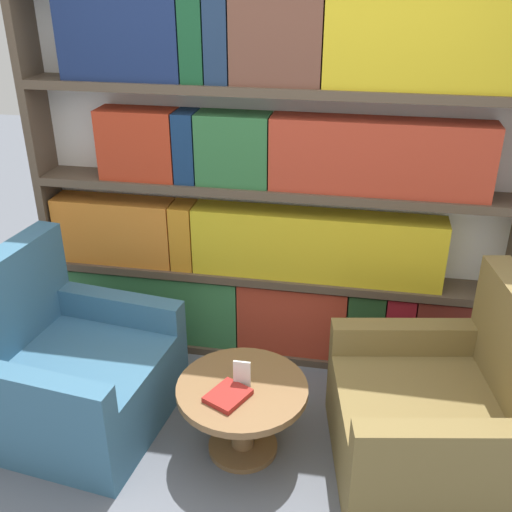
{
  "coord_description": "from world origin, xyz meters",
  "views": [
    {
      "loc": [
        0.51,
        -2.03,
        2.33
      ],
      "look_at": [
        0.01,
        0.69,
        0.96
      ],
      "focal_mm": 42.0,
      "sensor_mm": 36.0,
      "label": 1
    }
  ],
  "objects": [
    {
      "name": "coffee_table",
      "position": [
        0.01,
        0.31,
        0.3
      ],
      "size": [
        0.67,
        0.67,
        0.41
      ],
      "color": "brown",
      "rests_on": "ground_plane"
    },
    {
      "name": "armchair_left",
      "position": [
        -0.97,
        0.38,
        0.31
      ],
      "size": [
        1.0,
        1.0,
        0.98
      ],
      "rotation": [
        0.0,
        0.0,
        1.45
      ],
      "color": "#386684",
      "rests_on": "ground_plane"
    },
    {
      "name": "armchair_right",
      "position": [
        0.98,
        0.38,
        0.31
      ],
      "size": [
        1.04,
        1.04,
        0.98
      ],
      "rotation": [
        0.0,
        0.0,
        -1.39
      ],
      "color": "olive",
      "rests_on": "ground_plane"
    },
    {
      "name": "ground_plane",
      "position": [
        0.0,
        0.0,
        0.0
      ],
      "size": [
        14.0,
        14.0,
        0.0
      ],
      "primitive_type": "plane",
      "color": "slate"
    },
    {
      "name": "bookshelf",
      "position": [
        -0.01,
        1.24,
        1.1
      ],
      "size": [
        2.86,
        0.3,
        2.27
      ],
      "color": "silver",
      "rests_on": "ground_plane"
    },
    {
      "name": "stray_book",
      "position": [
        -0.04,
        0.21,
        0.43
      ],
      "size": [
        0.24,
        0.25,
        0.03
      ],
      "color": "maroon",
      "rests_on": "coffee_table"
    },
    {
      "name": "table_sign",
      "position": [
        0.01,
        0.31,
        0.48
      ],
      "size": [
        0.09,
        0.06,
        0.15
      ],
      "color": "black",
      "rests_on": "coffee_table"
    }
  ]
}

